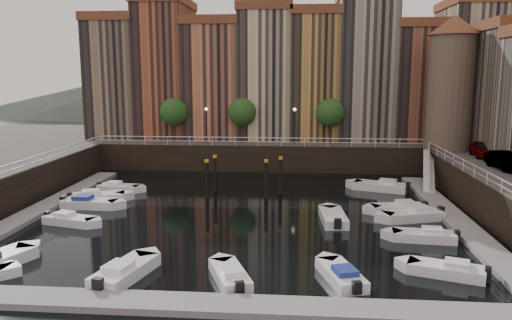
# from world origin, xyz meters

# --- Properties ---
(ground) EXTENTS (200.00, 200.00, 0.00)m
(ground) POSITION_xyz_m (0.00, 0.00, 0.00)
(ground) COLOR black
(ground) RESTS_ON ground
(quay_far) EXTENTS (80.00, 20.00, 3.00)m
(quay_far) POSITION_xyz_m (0.00, 26.00, 1.50)
(quay_far) COLOR black
(quay_far) RESTS_ON ground
(dock_left) EXTENTS (2.00, 28.00, 0.35)m
(dock_left) POSITION_xyz_m (-16.20, -1.00, 0.17)
(dock_left) COLOR gray
(dock_left) RESTS_ON ground
(dock_right) EXTENTS (2.00, 28.00, 0.35)m
(dock_right) POSITION_xyz_m (16.20, -1.00, 0.17)
(dock_right) COLOR gray
(dock_right) RESTS_ON ground
(dock_near) EXTENTS (30.00, 2.00, 0.35)m
(dock_near) POSITION_xyz_m (0.00, -17.00, 0.17)
(dock_near) COLOR gray
(dock_near) RESTS_ON ground
(mountains) EXTENTS (145.00, 100.00, 18.00)m
(mountains) POSITION_xyz_m (1.72, 110.00, 7.92)
(mountains) COLOR #2D382D
(mountains) RESTS_ON ground
(far_terrace) EXTENTS (48.70, 10.30, 17.50)m
(far_terrace) POSITION_xyz_m (3.31, 23.50, 10.95)
(far_terrace) COLOR #846D54
(far_terrace) RESTS_ON quay_far
(corner_tower) EXTENTS (5.20, 5.20, 13.80)m
(corner_tower) POSITION_xyz_m (20.00, 14.50, 10.19)
(corner_tower) COLOR #6B5B4C
(corner_tower) RESTS_ON quay_right
(promenade_trees) EXTENTS (21.20, 3.20, 5.20)m
(promenade_trees) POSITION_xyz_m (-1.33, 18.20, 6.58)
(promenade_trees) COLOR black
(promenade_trees) RESTS_ON quay_far
(street_lamps) EXTENTS (10.36, 0.36, 4.18)m
(street_lamps) POSITION_xyz_m (-1.00, 17.20, 5.90)
(street_lamps) COLOR black
(street_lamps) RESTS_ON quay_far
(railings) EXTENTS (36.08, 34.04, 0.52)m
(railings) POSITION_xyz_m (0.00, 4.88, 3.79)
(railings) COLOR white
(railings) RESTS_ON ground
(gangway) EXTENTS (2.78, 8.32, 3.73)m
(gangway) POSITION_xyz_m (17.10, 10.00, 1.92)
(gangway) COLOR white
(gangway) RESTS_ON ground
(mooring_pilings) EXTENTS (6.80, 2.89, 3.78)m
(mooring_pilings) POSITION_xyz_m (-0.61, 5.31, 1.65)
(mooring_pilings) COLOR black
(mooring_pilings) RESTS_ON ground
(boat_left_1) EXTENTS (4.30, 2.44, 0.96)m
(boat_left_1) POSITION_xyz_m (-12.31, -4.59, 0.32)
(boat_left_1) COLOR white
(boat_left_1) RESTS_ON ground
(boat_left_2) EXTENTS (4.83, 1.92, 1.10)m
(boat_left_2) POSITION_xyz_m (-12.79, 0.01, 0.37)
(boat_left_2) COLOR white
(boat_left_2) RESTS_ON ground
(boat_left_3) EXTENTS (4.85, 2.97, 1.09)m
(boat_left_3) POSITION_xyz_m (-13.00, 2.16, 0.37)
(boat_left_3) COLOR white
(boat_left_3) RESTS_ON ground
(boat_left_4) EXTENTS (4.25, 1.94, 0.96)m
(boat_left_4) POSITION_xyz_m (-12.47, 6.02, 0.32)
(boat_left_4) COLOR white
(boat_left_4) RESTS_ON ground
(boat_right_0) EXTENTS (4.35, 2.78, 0.98)m
(boat_right_0) POSITION_xyz_m (12.65, -12.07, 0.33)
(boat_right_0) COLOR white
(boat_right_0) RESTS_ON ground
(boat_right_1) EXTENTS (4.35, 1.94, 0.98)m
(boat_right_1) POSITION_xyz_m (12.87, -6.21, 0.33)
(boat_right_1) COLOR white
(boat_right_1) RESTS_ON ground
(boat_right_2) EXTENTS (4.94, 3.01, 1.11)m
(boat_right_2) POSITION_xyz_m (13.21, -1.41, 0.37)
(boat_right_2) COLOR white
(boat_right_2) RESTS_ON ground
(boat_right_3) EXTENTS (4.63, 2.39, 1.04)m
(boat_right_3) POSITION_xyz_m (12.52, 0.59, 0.35)
(boat_right_3) COLOR white
(boat_right_3) RESTS_ON ground
(boat_right_4) EXTENTS (5.26, 3.40, 1.18)m
(boat_right_4) POSITION_xyz_m (12.38, 8.27, 0.40)
(boat_right_4) COLOR white
(boat_right_4) RESTS_ON ground
(boat_near_1) EXTENTS (2.83, 4.97, 1.11)m
(boat_near_1) POSITION_xyz_m (-4.89, -13.89, 0.37)
(boat_near_1) COLOR white
(boat_near_1) RESTS_ON ground
(boat_near_2) EXTENTS (2.86, 4.27, 0.97)m
(boat_near_2) POSITION_xyz_m (0.87, -13.83, 0.33)
(boat_near_2) COLOR white
(boat_near_2) RESTS_ON ground
(boat_near_3) EXTENTS (2.65, 4.39, 0.98)m
(boat_near_3) POSITION_xyz_m (6.79, -13.28, 0.33)
(boat_near_3) COLOR white
(boat_near_3) RESTS_ON ground
(car_a) EXTENTS (2.15, 4.52, 1.49)m
(car_a) POSITION_xyz_m (21.97, 9.91, 3.75)
(car_a) COLOR gray
(car_a) RESTS_ON quay_right
(car_b) EXTENTS (1.97, 4.68, 1.50)m
(car_b) POSITION_xyz_m (21.55, 3.48, 3.75)
(car_b) COLOR gray
(car_b) RESTS_ON quay_right
(boat_extra_555) EXTENTS (2.04, 4.81, 1.09)m
(boat_extra_555) POSITION_xyz_m (7.08, -2.48, 0.37)
(boat_extra_555) COLOR white
(boat_extra_555) RESTS_ON ground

